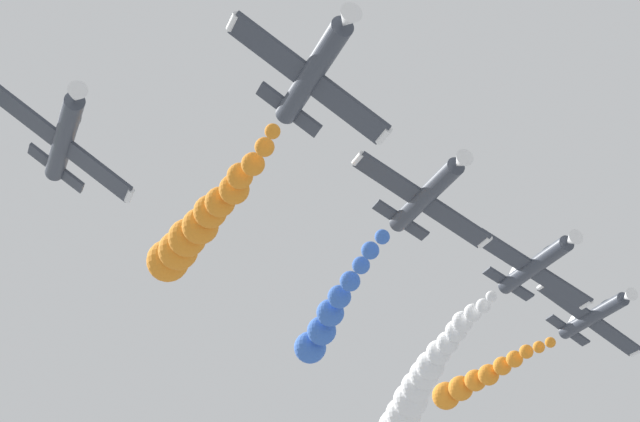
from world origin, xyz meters
name	(u,v)px	position (x,y,z in m)	size (l,w,h in m)	color
airplane_lead	(314,71)	(5.49, 15.76, 114.88)	(8.23, 10.35, 5.48)	#333842
smoke_trail_lead	(194,231)	(6.83, -4.66, 114.22)	(4.06, 19.98, 3.23)	orange
airplane_left_inner	(426,195)	(-5.45, 3.85, 114.85)	(8.58, 10.35, 4.87)	#333842
smoke_trail_left_inner	(328,318)	(-5.13, -13.84, 112.49)	(2.52, 15.83, 5.25)	blue
airplane_right_inner	(65,137)	(16.08, 5.03, 114.79)	(8.15, 10.35, 5.60)	#333842
airplane_left_outer	(536,265)	(-16.94, -4.20, 114.58)	(8.65, 10.35, 4.72)	#333842
smoke_trail_left_outer	(411,403)	(-17.20, -27.78, 110.45)	(3.52, 24.02, 8.56)	white
airplane_trailing	(594,316)	(-27.37, -14.26, 115.09)	(8.37, 10.35, 5.25)	#333842
smoke_trail_trailing	(472,382)	(-25.35, -32.57, 114.16)	(4.80, 16.63, 3.38)	orange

